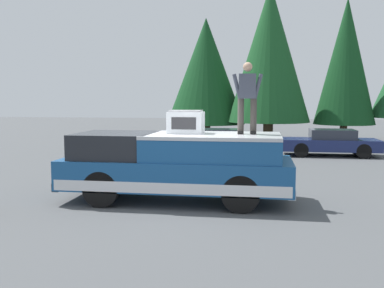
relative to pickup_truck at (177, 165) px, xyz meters
name	(u,v)px	position (x,y,z in m)	size (l,w,h in m)	color
ground_plane	(181,204)	(-0.31, -0.15, -0.87)	(90.00, 90.00, 0.00)	#4C4F51
pickup_truck	(177,165)	(0.00, 0.00, 0.00)	(2.01, 5.54, 1.65)	navy
compressor_unit	(186,122)	(0.12, -0.20, 1.05)	(0.65, 0.84, 0.56)	silver
person_on_truck_bed	(247,96)	(0.15, -1.67, 1.68)	(0.29, 0.72, 1.69)	#423D38
parked_car_navy	(330,143)	(9.29, -5.02, -0.29)	(1.64, 4.10, 1.16)	navy
parked_car_silver	(215,142)	(8.78, -0.02, -0.29)	(1.64, 4.10, 1.16)	silver
conifer_left	(346,62)	(14.19, -6.45, 3.59)	(3.23, 3.23, 7.83)	#4C3826
conifer_center_left	(269,54)	(13.72, -2.41, 4.03)	(4.45, 4.45, 8.58)	#4C3826
conifer_center_right	(206,71)	(14.86, 1.18, 3.19)	(4.56, 4.56, 7.11)	#4C3826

